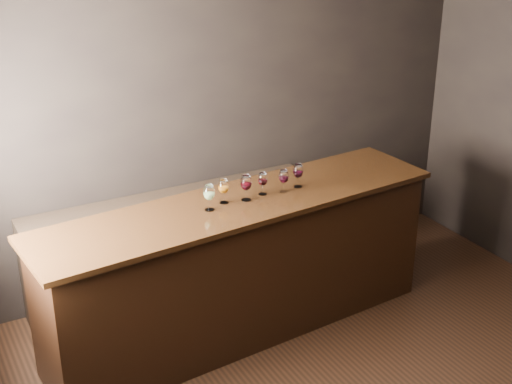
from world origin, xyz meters
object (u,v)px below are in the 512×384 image
glass_red_b (263,180)px  glass_red_d (298,172)px  glass_white (209,193)px  back_bar_shelf (174,245)px  glass_red_a (246,183)px  glass_red_c (284,177)px  glass_amber (224,187)px  bar_counter (241,270)px

glass_red_b → glass_red_d: size_ratio=0.93×
glass_white → glass_red_d: bearing=4.5°
back_bar_shelf → glass_white: 1.22m
glass_red_a → back_bar_shelf: bearing=109.5°
glass_red_c → glass_amber: bearing=175.9°
bar_counter → glass_red_d: glass_red_d is taller
glass_red_c → glass_red_d: bearing=11.8°
glass_amber → glass_red_c: bearing=-4.1°
glass_red_b → glass_red_d: 0.33m
bar_counter → back_bar_shelf: size_ratio=1.23×
glass_amber → glass_red_b: size_ratio=1.05×
bar_counter → glass_red_a: glass_red_a is taller
glass_red_a → glass_red_c: bearing=0.2°
glass_red_c → glass_red_a: bearing=-179.8°
glass_white → glass_red_c: bearing=2.8°
glass_white → glass_red_a: glass_red_a is taller
bar_counter → glass_red_d: size_ratio=16.40×
glass_red_d → glass_red_b: bearing=179.2°
glass_red_c → back_bar_shelf: bearing=127.3°
glass_red_a → glass_white: bearing=-174.6°
glass_white → glass_red_a: bearing=5.4°
back_bar_shelf → glass_red_a: 1.24m
glass_red_a → glass_red_d: (0.50, 0.03, -0.01)m
glass_red_a → glass_red_c: size_ratio=1.11×
bar_counter → back_bar_shelf: 0.88m
glass_amber → glass_red_b: glass_amber is taller
glass_amber → glass_red_c: glass_amber is taller
glass_white → glass_amber: glass_white is taller
glass_red_a → glass_red_b: glass_red_a is taller
back_bar_shelf → glass_red_c: glass_red_c is taller
glass_red_a → glass_red_b: size_ratio=1.14×
bar_counter → glass_amber: 0.76m
bar_counter → glass_red_c: bearing=-4.8°
bar_counter → glass_white: bearing=-178.2°
glass_white → glass_red_d: size_ratio=1.04×
back_bar_shelf → glass_white: glass_white is taller
bar_counter → glass_amber: size_ratio=16.75×
back_bar_shelf → glass_red_c: size_ratio=13.89×
glass_red_a → glass_red_c: 0.34m
back_bar_shelf → glass_red_a: (0.30, -0.84, 0.86)m
bar_counter → glass_amber: (-0.12, 0.04, 0.75)m
glass_red_a → glass_amber: bearing=167.8°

